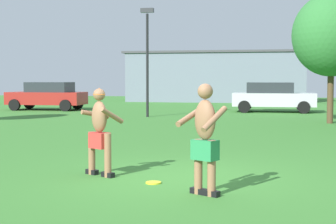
# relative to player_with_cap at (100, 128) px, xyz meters

# --- Properties ---
(ground_plane) EXTENTS (80.00, 80.00, 0.00)m
(ground_plane) POSITION_rel_player_with_cap_xyz_m (1.47, 0.06, -0.88)
(ground_plane) COLOR #38752D
(player_with_cap) EXTENTS (0.81, 0.71, 1.63)m
(player_with_cap) POSITION_rel_player_with_cap_xyz_m (0.00, 0.00, 0.00)
(player_with_cap) COLOR black
(player_with_cap) RESTS_ON ground_plane
(player_in_green) EXTENTS (0.78, 0.78, 1.73)m
(player_in_green) POSITION_rel_player_with_cap_xyz_m (2.10, -1.18, 0.03)
(player_in_green) COLOR black
(player_in_green) RESTS_ON ground_plane
(frisbee) EXTENTS (0.27, 0.27, 0.03)m
(frisbee) POSITION_rel_player_with_cap_xyz_m (1.13, -0.48, -0.87)
(frisbee) COLOR yellow
(frisbee) RESTS_ON ground_plane
(car_silver_near_post) EXTENTS (4.31, 2.04, 1.58)m
(car_silver_near_post) POSITION_rel_player_with_cap_xyz_m (3.17, 18.73, -0.06)
(car_silver_near_post) COLOR silver
(car_silver_near_post) RESTS_ON ground_plane
(car_red_mid_lot) EXTENTS (4.31, 2.05, 1.58)m
(car_red_mid_lot) POSITION_rel_player_with_cap_xyz_m (-9.35, 17.98, -0.06)
(car_red_mid_lot) COLOR maroon
(car_red_mid_lot) RESTS_ON ground_plane
(lamp_post) EXTENTS (0.60, 0.24, 5.02)m
(lamp_post) POSITION_rel_player_with_cap_xyz_m (-2.56, 14.10, 2.25)
(lamp_post) COLOR black
(lamp_post) RESTS_ON ground_plane
(outbuilding_behind_lot) EXTENTS (13.82, 5.15, 3.84)m
(outbuilding_behind_lot) POSITION_rel_player_with_cap_xyz_m (-1.13, 30.69, 1.04)
(outbuilding_behind_lot) COLOR slate
(outbuilding_behind_lot) RESTS_ON ground_plane
(tree_left_field) EXTENTS (3.11, 3.11, 5.17)m
(tree_left_field) POSITION_rel_player_with_cap_xyz_m (5.41, 12.30, 2.63)
(tree_left_field) COLOR #4C3823
(tree_left_field) RESTS_ON ground_plane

